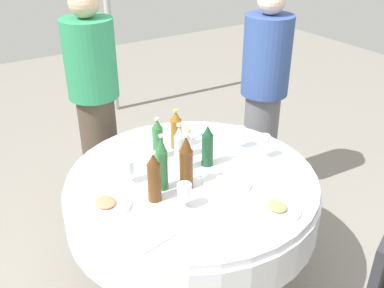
{
  "coord_description": "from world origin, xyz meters",
  "views": [
    {
      "loc": [
        1.72,
        -1.1,
        2.06
      ],
      "look_at": [
        0.0,
        0.0,
        0.94
      ],
      "focal_mm": 41.09,
      "sensor_mm": 36.0,
      "label": 1
    }
  ],
  "objects_px": {
    "bottle_brown_west": "(186,163)",
    "plate_right": "(227,183)",
    "bottle_clear_rear": "(180,149)",
    "wine_glass_rear": "(128,167)",
    "wine_glass_south": "(264,142)",
    "plate_mid": "(106,205)",
    "bottle_green_front": "(158,139)",
    "wine_glass_left": "(184,191)",
    "wine_glass_front": "(185,141)",
    "wine_glass_inner": "(240,134)",
    "person_west": "(264,94)",
    "bottle_green_inner": "(162,164)",
    "plate_left": "(183,131)",
    "bottle_amber_east": "(176,130)",
    "person_north": "(95,104)",
    "plate_far": "(277,209)",
    "bottle_dark_green_north": "(207,146)",
    "dining_table": "(192,197)",
    "bottle_brown_south": "(154,178)"
  },
  "relations": [
    {
      "from": "dining_table",
      "to": "plate_far",
      "type": "distance_m",
      "value": 0.54
    },
    {
      "from": "plate_left",
      "to": "bottle_brown_west",
      "type": "bearing_deg",
      "value": -29.81
    },
    {
      "from": "bottle_brown_west",
      "to": "person_north",
      "type": "height_order",
      "value": "person_north"
    },
    {
      "from": "bottle_amber_east",
      "to": "plate_right",
      "type": "height_order",
      "value": "bottle_amber_east"
    },
    {
      "from": "bottle_dark_green_north",
      "to": "wine_glass_south",
      "type": "relative_size",
      "value": 1.77
    },
    {
      "from": "bottle_clear_rear",
      "to": "plate_far",
      "type": "distance_m",
      "value": 0.62
    },
    {
      "from": "bottle_amber_east",
      "to": "bottle_clear_rear",
      "type": "xyz_separation_m",
      "value": [
        0.24,
        -0.12,
        0.02
      ]
    },
    {
      "from": "wine_glass_south",
      "to": "wine_glass_inner",
      "type": "height_order",
      "value": "wine_glass_south"
    },
    {
      "from": "bottle_brown_west",
      "to": "wine_glass_south",
      "type": "distance_m",
      "value": 0.55
    },
    {
      "from": "person_north",
      "to": "wine_glass_south",
      "type": "bearing_deg",
      "value": -68.34
    },
    {
      "from": "plate_right",
      "to": "plate_far",
      "type": "bearing_deg",
      "value": 11.91
    },
    {
      "from": "person_west",
      "to": "bottle_green_front",
      "type": "bearing_deg",
      "value": -104.98
    },
    {
      "from": "bottle_brown_west",
      "to": "plate_right",
      "type": "height_order",
      "value": "bottle_brown_west"
    },
    {
      "from": "wine_glass_front",
      "to": "plate_right",
      "type": "distance_m",
      "value": 0.39
    },
    {
      "from": "dining_table",
      "to": "wine_glass_front",
      "type": "xyz_separation_m",
      "value": [
        -0.21,
        0.09,
        0.24
      ]
    },
    {
      "from": "wine_glass_rear",
      "to": "wine_glass_south",
      "type": "relative_size",
      "value": 0.92
    },
    {
      "from": "wine_glass_front",
      "to": "wine_glass_inner",
      "type": "bearing_deg",
      "value": 72.84
    },
    {
      "from": "plate_left",
      "to": "bottle_clear_rear",
      "type": "bearing_deg",
      "value": -33.55
    },
    {
      "from": "bottle_green_inner",
      "to": "person_north",
      "type": "relative_size",
      "value": 0.2
    },
    {
      "from": "bottle_brown_west",
      "to": "person_north",
      "type": "xyz_separation_m",
      "value": [
        -1.05,
        -0.08,
        -0.04
      ]
    },
    {
      "from": "bottle_green_inner",
      "to": "wine_glass_inner",
      "type": "bearing_deg",
      "value": 101.75
    },
    {
      "from": "plate_right",
      "to": "person_west",
      "type": "distance_m",
      "value": 1.09
    },
    {
      "from": "bottle_green_front",
      "to": "wine_glass_inner",
      "type": "height_order",
      "value": "bottle_green_front"
    },
    {
      "from": "wine_glass_inner",
      "to": "person_north",
      "type": "relative_size",
      "value": 0.09
    },
    {
      "from": "bottle_amber_east",
      "to": "plate_far",
      "type": "distance_m",
      "value": 0.82
    },
    {
      "from": "plate_right",
      "to": "wine_glass_inner",
      "type": "bearing_deg",
      "value": 132.7
    },
    {
      "from": "dining_table",
      "to": "person_north",
      "type": "xyz_separation_m",
      "value": [
        -0.98,
        -0.16,
        0.26
      ]
    },
    {
      "from": "bottle_brown_south",
      "to": "wine_glass_left",
      "type": "xyz_separation_m",
      "value": [
        0.14,
        0.09,
        -0.03
      ]
    },
    {
      "from": "bottle_green_front",
      "to": "wine_glass_left",
      "type": "xyz_separation_m",
      "value": [
        0.5,
        -0.13,
        -0.02
      ]
    },
    {
      "from": "plate_far",
      "to": "person_north",
      "type": "bearing_deg",
      "value": -166.87
    },
    {
      "from": "person_west",
      "to": "bottle_green_inner",
      "type": "bearing_deg",
      "value": -93.41
    },
    {
      "from": "bottle_brown_west",
      "to": "bottle_clear_rear",
      "type": "height_order",
      "value": "bottle_brown_west"
    },
    {
      "from": "bottle_brown_west",
      "to": "bottle_green_inner",
      "type": "height_order",
      "value": "bottle_green_inner"
    },
    {
      "from": "bottle_green_front",
      "to": "person_west",
      "type": "height_order",
      "value": "person_west"
    },
    {
      "from": "plate_right",
      "to": "wine_glass_left",
      "type": "bearing_deg",
      "value": -80.75
    },
    {
      "from": "bottle_amber_east",
      "to": "bottle_brown_west",
      "type": "bearing_deg",
      "value": -23.94
    },
    {
      "from": "bottle_brown_west",
      "to": "wine_glass_left",
      "type": "distance_m",
      "value": 0.19
    },
    {
      "from": "wine_glass_rear",
      "to": "plate_left",
      "type": "distance_m",
      "value": 0.65
    },
    {
      "from": "bottle_brown_west",
      "to": "plate_mid",
      "type": "distance_m",
      "value": 0.45
    },
    {
      "from": "bottle_clear_rear",
      "to": "person_west",
      "type": "bearing_deg",
      "value": 113.67
    },
    {
      "from": "dining_table",
      "to": "bottle_amber_east",
      "type": "bearing_deg",
      "value": 163.93
    },
    {
      "from": "bottle_clear_rear",
      "to": "wine_glass_rear",
      "type": "relative_size",
      "value": 2.13
    },
    {
      "from": "plate_mid",
      "to": "bottle_green_front",
      "type": "bearing_deg",
      "value": 121.89
    },
    {
      "from": "wine_glass_rear",
      "to": "wine_glass_left",
      "type": "relative_size",
      "value": 1.0
    },
    {
      "from": "wine_glass_rear",
      "to": "plate_right",
      "type": "relative_size",
      "value": 0.53
    },
    {
      "from": "bottle_amber_east",
      "to": "bottle_clear_rear",
      "type": "relative_size",
      "value": 0.87
    },
    {
      "from": "wine_glass_inner",
      "to": "person_west",
      "type": "height_order",
      "value": "person_west"
    },
    {
      "from": "wine_glass_south",
      "to": "plate_mid",
      "type": "bearing_deg",
      "value": -93.03
    },
    {
      "from": "bottle_brown_south",
      "to": "person_west",
      "type": "bearing_deg",
      "value": 116.06
    },
    {
      "from": "wine_glass_left",
      "to": "plate_far",
      "type": "bearing_deg",
      "value": 53.86
    }
  ]
}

